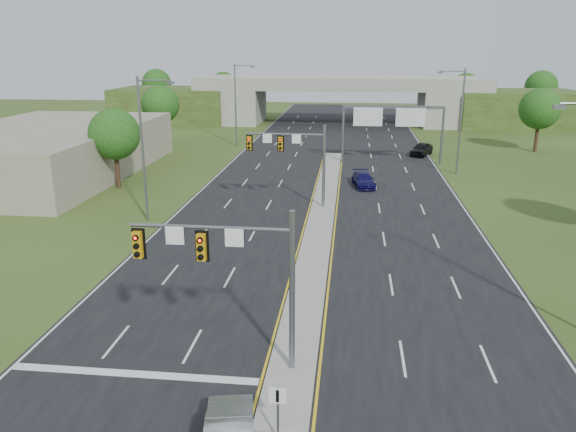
% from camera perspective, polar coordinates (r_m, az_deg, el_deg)
% --- Properties ---
extents(ground, '(240.00, 240.00, 0.00)m').
position_cam_1_polar(ground, '(24.39, 0.40, -15.45)').
color(ground, '#304117').
rests_on(ground, ground).
extents(road, '(24.00, 160.00, 0.02)m').
position_cam_1_polar(road, '(57.07, 4.11, 3.55)').
color(road, black).
rests_on(road, ground).
extents(median, '(2.00, 54.00, 0.16)m').
position_cam_1_polar(median, '(45.45, 3.46, 0.23)').
color(median, gray).
rests_on(median, road).
extents(median_nose, '(2.00, 2.00, 0.16)m').
position_cam_1_polar(median_nose, '(21.07, -0.83, -20.98)').
color(median_nose, gray).
rests_on(median_nose, road).
extents(lane_markings, '(23.72, 160.00, 0.01)m').
position_cam_1_polar(lane_markings, '(51.19, 3.14, 2.04)').
color(lane_markings, gold).
rests_on(lane_markings, road).
extents(signal_mast_near, '(6.62, 0.60, 7.00)m').
position_cam_1_polar(signal_mast_near, '(22.50, -5.36, -4.89)').
color(signal_mast_near, slate).
rests_on(signal_mast_near, ground).
extents(signal_mast_far, '(6.62, 0.60, 7.00)m').
position_cam_1_polar(signal_mast_far, '(46.41, 0.88, 6.48)').
color(signal_mast_far, slate).
rests_on(signal_mast_far, ground).
extents(keep_right_sign, '(0.60, 0.13, 2.20)m').
position_cam_1_polar(keep_right_sign, '(19.81, -1.05, -18.67)').
color(keep_right_sign, slate).
rests_on(keep_right_sign, ground).
extents(sign_gantry, '(11.58, 0.44, 6.67)m').
position_cam_1_polar(sign_gantry, '(66.06, 10.47, 9.73)').
color(sign_gantry, slate).
rests_on(sign_gantry, ground).
extents(overpass, '(80.00, 14.00, 8.10)m').
position_cam_1_polar(overpass, '(100.99, 5.29, 11.31)').
color(overpass, gray).
rests_on(overpass, ground).
extents(lightpole_l_mid, '(2.85, 0.25, 11.00)m').
position_cam_1_polar(lightpole_l_mid, '(43.92, -14.36, 7.20)').
color(lightpole_l_mid, slate).
rests_on(lightpole_l_mid, ground).
extents(lightpole_l_far, '(2.85, 0.25, 11.00)m').
position_cam_1_polar(lightpole_l_far, '(77.40, -5.21, 11.57)').
color(lightpole_l_far, slate).
rests_on(lightpole_l_far, ground).
extents(lightpole_r_far, '(2.85, 0.25, 11.00)m').
position_cam_1_polar(lightpole_r_far, '(61.93, 17.01, 9.64)').
color(lightpole_r_far, slate).
rests_on(lightpole_r_far, ground).
extents(tree_l_near, '(4.80, 4.80, 7.60)m').
position_cam_1_polar(tree_l_near, '(55.72, -17.23, 7.94)').
color(tree_l_near, '#382316').
rests_on(tree_l_near, ground).
extents(tree_l_mid, '(5.20, 5.20, 8.12)m').
position_cam_1_polar(tree_l_mid, '(80.28, -12.85, 10.99)').
color(tree_l_mid, '#382316').
rests_on(tree_l_mid, ground).
extents(tree_r_mid, '(5.20, 5.20, 8.12)m').
position_cam_1_polar(tree_r_mid, '(79.56, 24.23, 9.90)').
color(tree_r_mid, '#382316').
rests_on(tree_r_mid, ground).
extents(tree_back_a, '(6.00, 6.00, 8.85)m').
position_cam_1_polar(tree_back_a, '(121.57, -13.21, 12.94)').
color(tree_back_a, '#382316').
rests_on(tree_back_a, ground).
extents(tree_back_b, '(5.60, 5.60, 8.32)m').
position_cam_1_polar(tree_back_b, '(117.71, -6.59, 12.99)').
color(tree_back_b, '#382316').
rests_on(tree_back_b, ground).
extents(tree_back_c, '(5.60, 5.60, 8.32)m').
position_cam_1_polar(tree_back_c, '(116.83, 17.61, 12.31)').
color(tree_back_c, '#382316').
rests_on(tree_back_c, ground).
extents(tree_back_d, '(6.00, 6.00, 8.85)m').
position_cam_1_polar(tree_back_d, '(120.22, 24.32, 11.89)').
color(tree_back_d, '#382316').
rests_on(tree_back_d, ground).
extents(commercial_building, '(18.00, 30.00, 5.00)m').
position_cam_1_polar(commercial_building, '(65.02, -23.45, 6.08)').
color(commercial_building, gray).
rests_on(commercial_building, ground).
extents(car_far_b, '(2.53, 4.78, 1.32)m').
position_cam_1_polar(car_far_b, '(55.03, 7.68, 3.66)').
color(car_far_b, '#0E0B42').
rests_on(car_far_b, road).
extents(car_far_c, '(3.58, 4.98, 1.58)m').
position_cam_1_polar(car_far_c, '(72.67, 13.42, 6.64)').
color(car_far_c, black).
rests_on(car_far_c, road).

